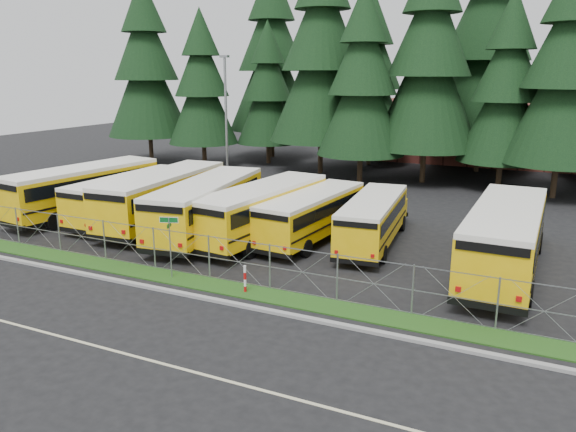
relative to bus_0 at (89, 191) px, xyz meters
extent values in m
plane|color=black|center=(14.20, -5.43, -1.58)|extent=(120.00, 120.00, 0.00)
cube|color=gray|center=(14.20, -8.53, -1.52)|extent=(50.00, 0.25, 0.12)
cube|color=#164012|center=(14.20, -7.13, -1.55)|extent=(50.00, 1.40, 0.06)
cube|color=beige|center=(14.20, -13.43, -1.57)|extent=(50.00, 0.12, 0.01)
cube|color=brown|center=(20.20, 34.57, 1.42)|extent=(22.00, 10.00, 6.00)
cylinder|color=gray|center=(11.65, -7.11, -0.18)|extent=(0.06, 0.06, 2.80)
cube|color=#0C561E|center=(11.65, -7.11, 1.10)|extent=(0.77, 0.28, 0.22)
cube|color=white|center=(11.65, -7.11, 1.10)|extent=(0.80, 0.29, 0.26)
cube|color=#0C561E|center=(11.65, -7.11, 0.86)|extent=(0.20, 0.53, 0.18)
cylinder|color=#B20C0C|center=(15.46, -7.23, -0.98)|extent=(0.11, 0.11, 1.20)
cylinder|color=gray|center=(2.69, 12.43, 3.42)|extent=(0.20, 0.20, 10.00)
cube|color=gray|center=(2.69, 12.43, 8.47)|extent=(0.70, 0.35, 0.18)
camera|label=1|loc=(26.37, -26.12, 7.33)|focal=35.00mm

